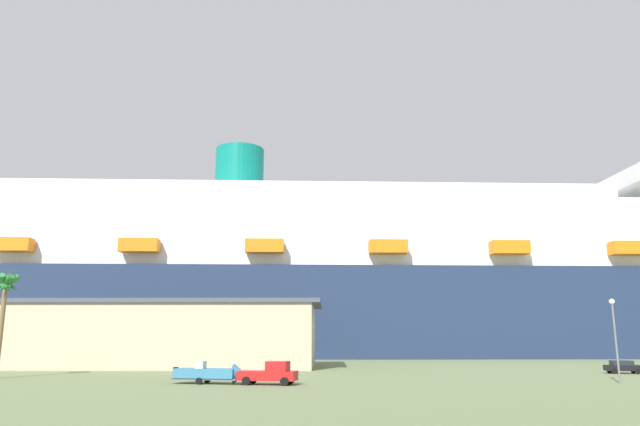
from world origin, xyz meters
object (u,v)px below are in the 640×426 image
at_px(street_lamp, 615,328).
at_px(parked_car_green_wagon, 215,364).
at_px(small_boat_on_trailer, 213,374).
at_px(parked_car_black_coupe, 623,367).
at_px(cruise_ship, 380,286).
at_px(palm_tree, 5,292).
at_px(parked_car_white_van, 152,364).
at_px(pickup_truck, 270,374).

xyz_separation_m(street_lamp, parked_car_green_wagon, (-45.59, 22.46, -4.53)).
distance_m(small_boat_on_trailer, parked_car_black_coupe, 51.43).
height_order(cruise_ship, parked_car_green_wagon, cruise_ship).
bearing_deg(cruise_ship, parked_car_black_coupe, -66.18).
distance_m(cruise_ship, parked_car_green_wagon, 63.84).
height_order(small_boat_on_trailer, palm_tree, palm_tree).
bearing_deg(small_boat_on_trailer, parked_car_black_coupe, 22.17).
distance_m(cruise_ship, small_boat_on_trailer, 85.35).
bearing_deg(palm_tree, small_boat_on_trailer, -13.85).
xyz_separation_m(palm_tree, street_lamp, (65.68, -3.58, -4.13)).
bearing_deg(parked_car_green_wagon, parked_car_black_coupe, -6.23).
bearing_deg(street_lamp, parked_car_white_van, 158.08).
bearing_deg(parked_car_green_wagon, small_boat_on_trailer, -77.37).
bearing_deg(parked_car_white_van, small_boat_on_trailer, -59.61).
bearing_deg(parked_car_white_van, street_lamp, -21.92).
bearing_deg(cruise_ship, parked_car_green_wagon, -114.71).
bearing_deg(palm_tree, cruise_ship, 58.53).
relative_size(cruise_ship, parked_car_black_coupe, 58.96).
xyz_separation_m(small_boat_on_trailer, parked_car_white_van, (-14.45, 24.65, -0.12)).
height_order(small_boat_on_trailer, parked_car_black_coupe, small_boat_on_trailer).
distance_m(cruise_ship, street_lamp, 81.88).
relative_size(cruise_ship, pickup_truck, 45.43).
bearing_deg(street_lamp, parked_car_green_wagon, 153.78).
distance_m(palm_tree, parked_car_black_coupe, 75.03).
relative_size(palm_tree, parked_car_white_van, 2.37).
xyz_separation_m(pickup_truck, small_boat_on_trailer, (-5.71, 0.89, -0.08)).
relative_size(cruise_ship, street_lamp, 32.09).
bearing_deg(palm_tree, parked_car_green_wagon, 43.21).
xyz_separation_m(cruise_ship, palm_tree, (-45.97, -75.12, -6.93)).
xyz_separation_m(cruise_ship, parked_car_white_van, (-34.68, -56.81, -15.59)).
xyz_separation_m(street_lamp, parked_car_white_van, (-54.39, 21.88, -4.53)).
bearing_deg(parked_car_green_wagon, street_lamp, -26.22).
height_order(pickup_truck, parked_car_black_coupe, pickup_truck).
bearing_deg(parked_car_white_van, parked_car_green_wagon, 3.74).
height_order(street_lamp, parked_car_white_van, street_lamp).
bearing_deg(street_lamp, cruise_ship, 104.06).
distance_m(palm_tree, street_lamp, 65.91).
height_order(pickup_truck, parked_car_green_wagon, pickup_truck).
xyz_separation_m(cruise_ship, parked_car_black_coupe, (27.40, -62.06, -15.59)).
distance_m(cruise_ship, palm_tree, 88.34).
xyz_separation_m(pickup_truck, parked_car_white_van, (-20.17, 25.54, -0.21)).
height_order(street_lamp, parked_car_green_wagon, street_lamp).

